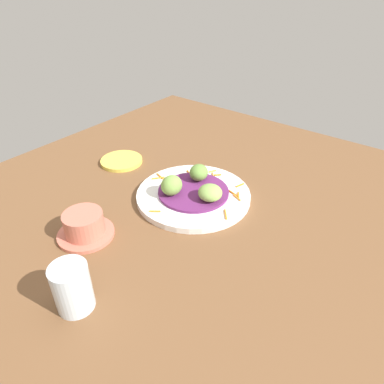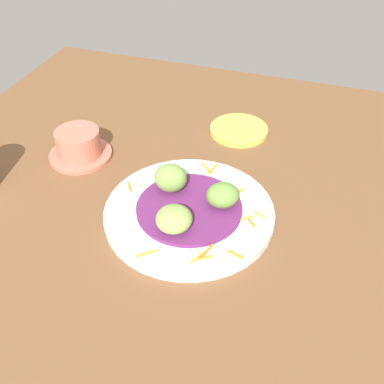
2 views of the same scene
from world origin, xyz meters
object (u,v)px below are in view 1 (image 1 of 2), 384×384
at_px(main_plate, 193,195).
at_px(guac_scoop_center, 199,172).
at_px(water_glass, 72,287).
at_px(guac_scoop_left, 210,193).
at_px(terracotta_bowl, 84,226).
at_px(side_plate_small, 122,161).
at_px(guac_scoop_right, 172,185).

relative_size(main_plate, guac_scoop_center, 5.20).
height_order(guac_scoop_center, water_glass, water_glass).
xyz_separation_m(guac_scoop_left, water_glass, (0.37, -0.01, 0.00)).
bearing_deg(terracotta_bowl, main_plate, 159.57).
bearing_deg(side_plate_small, terracotta_bowl, 33.99).
distance_m(guac_scoop_center, guac_scoop_right, 0.09).
distance_m(guac_scoop_left, guac_scoop_right, 0.09).
distance_m(side_plate_small, water_glass, 0.50).
height_order(guac_scoop_right, side_plate_small, guac_scoop_right).
xyz_separation_m(guac_scoop_right, water_glass, (0.33, 0.07, -0.00)).
xyz_separation_m(main_plate, water_glass, (0.37, 0.04, 0.04)).
height_order(terracotta_bowl, water_glass, water_glass).
relative_size(guac_scoop_right, side_plate_small, 0.46).
height_order(guac_scoop_center, side_plate_small, guac_scoop_center).
xyz_separation_m(side_plate_small, terracotta_bowl, (0.26, 0.18, 0.02)).
distance_m(guac_scoop_center, terracotta_bowl, 0.31).
distance_m(guac_scoop_left, guac_scoop_center, 0.09).
bearing_deg(water_glass, terracotta_bowl, -132.94).
bearing_deg(water_glass, side_plate_small, -141.27).
bearing_deg(side_plate_small, water_glass, 38.73).
bearing_deg(guac_scoop_right, guac_scoop_center, 173.44).
height_order(guac_scoop_left, guac_scoop_right, guac_scoop_right).
relative_size(main_plate, side_plate_small, 2.34).
bearing_deg(guac_scoop_right, side_plate_small, -103.64).
bearing_deg(water_glass, guac_scoop_right, -167.69).
xyz_separation_m(guac_scoop_right, side_plate_small, (-0.06, -0.24, -0.04)).
height_order(main_plate, water_glass, water_glass).
bearing_deg(main_plate, guac_scoop_right, -36.56).
bearing_deg(guac_scoop_center, main_plate, 23.44).
distance_m(main_plate, guac_scoop_center, 0.06).
bearing_deg(guac_scoop_center, side_plate_small, -82.41).
relative_size(guac_scoop_right, terracotta_bowl, 0.46).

